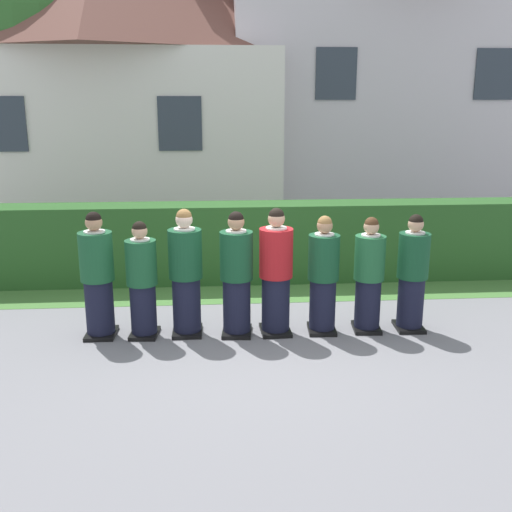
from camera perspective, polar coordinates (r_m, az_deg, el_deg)
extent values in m
plane|color=slate|center=(8.01, 0.00, -7.29)|extent=(60.00, 60.00, 0.00)
cylinder|color=black|center=(8.03, -14.70, -4.82)|extent=(0.36, 0.36, 0.76)
cube|color=black|center=(8.16, -14.54, -7.17)|extent=(0.39, 0.48, 0.05)
cylinder|color=#19512D|center=(7.83, -15.03, -0.04)|extent=(0.43, 0.43, 0.63)
cylinder|color=white|center=(7.76, -15.18, 2.23)|extent=(0.27, 0.27, 0.03)
cube|color=navy|center=(8.00, -14.80, 1.20)|extent=(0.04, 0.01, 0.28)
sphere|color=tan|center=(7.74, -15.24, 3.12)|extent=(0.21, 0.21, 0.21)
sphere|color=black|center=(7.73, -15.26, 3.39)|extent=(0.20, 0.20, 0.20)
cylinder|color=black|center=(7.92, -10.70, -5.09)|extent=(0.34, 0.34, 0.70)
cube|color=black|center=(8.03, -10.59, -7.28)|extent=(0.39, 0.47, 0.05)
cylinder|color=#19512D|center=(7.73, -10.92, -0.61)|extent=(0.40, 0.40, 0.58)
cylinder|color=white|center=(7.65, -11.03, 1.52)|extent=(0.25, 0.25, 0.03)
cube|color=gold|center=(7.88, -10.69, 0.56)|extent=(0.04, 0.02, 0.26)
sphere|color=tan|center=(7.63, -11.07, 2.35)|extent=(0.20, 0.20, 0.20)
sphere|color=black|center=(7.62, -11.08, 2.61)|extent=(0.18, 0.18, 0.18)
cube|color=white|center=(7.99, -10.53, -0.72)|extent=(0.15, 0.02, 0.20)
cylinder|color=black|center=(7.90, -6.63, -4.73)|extent=(0.37, 0.37, 0.77)
cube|color=black|center=(8.02, -6.56, -7.15)|extent=(0.39, 0.48, 0.05)
cylinder|color=#144728|center=(7.69, -6.79, 0.21)|extent=(0.43, 0.43, 0.63)
cylinder|color=white|center=(7.62, -6.86, 2.55)|extent=(0.27, 0.27, 0.03)
cube|color=navy|center=(7.86, -6.74, 1.48)|extent=(0.04, 0.01, 0.28)
sphere|color=beige|center=(7.59, -6.89, 3.47)|extent=(0.22, 0.22, 0.22)
sphere|color=olive|center=(7.59, -6.90, 3.75)|extent=(0.20, 0.20, 0.20)
cylinder|color=black|center=(7.84, -1.85, -4.84)|extent=(0.36, 0.36, 0.75)
cube|color=black|center=(7.96, -1.83, -7.23)|extent=(0.42, 0.50, 0.05)
cylinder|color=#144728|center=(7.64, -1.89, 0.04)|extent=(0.43, 0.43, 0.62)
cylinder|color=white|center=(7.56, -1.91, 2.36)|extent=(0.26, 0.26, 0.03)
cube|color=gold|center=(7.80, -1.82, 1.31)|extent=(0.04, 0.02, 0.27)
sphere|color=tan|center=(7.54, -1.92, 3.27)|extent=(0.21, 0.21, 0.21)
sphere|color=black|center=(7.53, -1.92, 3.55)|extent=(0.20, 0.20, 0.20)
cylinder|color=black|center=(7.88, 1.89, -4.67)|extent=(0.37, 0.37, 0.77)
cube|color=black|center=(8.01, 1.87, -7.10)|extent=(0.41, 0.50, 0.05)
cylinder|color=#AD191E|center=(7.67, 1.93, 0.30)|extent=(0.44, 0.44, 0.64)
cylinder|color=white|center=(7.60, 1.95, 2.66)|extent=(0.27, 0.27, 0.03)
cube|color=#236038|center=(7.84, 1.72, 1.57)|extent=(0.04, 0.01, 0.28)
sphere|color=tan|center=(7.57, 1.96, 3.58)|extent=(0.22, 0.22, 0.22)
sphere|color=black|center=(7.57, 1.96, 3.86)|extent=(0.20, 0.20, 0.20)
cube|color=white|center=(7.96, 1.63, 0.13)|extent=(0.15, 0.01, 0.20)
cylinder|color=black|center=(7.97, 6.36, -4.71)|extent=(0.34, 0.34, 0.72)
cube|color=black|center=(8.09, 6.29, -6.95)|extent=(0.39, 0.47, 0.05)
cylinder|color=#144728|center=(7.78, 6.50, -0.14)|extent=(0.41, 0.41, 0.60)
cylinder|color=white|center=(7.71, 6.56, 2.04)|extent=(0.25, 0.25, 0.03)
cube|color=navy|center=(7.94, 6.37, 1.05)|extent=(0.04, 0.01, 0.26)
sphere|color=tan|center=(7.68, 6.59, 2.89)|extent=(0.20, 0.20, 0.20)
sphere|color=olive|center=(7.67, 6.59, 3.15)|extent=(0.19, 0.19, 0.19)
cylinder|color=black|center=(8.11, 10.60, -4.59)|extent=(0.34, 0.34, 0.71)
cube|color=black|center=(8.22, 10.49, -6.75)|extent=(0.39, 0.47, 0.05)
cylinder|color=#1E5B33|center=(7.92, 10.82, -0.16)|extent=(0.40, 0.40, 0.59)
cylinder|color=white|center=(7.85, 10.92, 1.94)|extent=(0.25, 0.25, 0.03)
cube|color=navy|center=(8.07, 10.63, 0.99)|extent=(0.04, 0.02, 0.26)
sphere|color=tan|center=(7.83, 10.96, 2.76)|extent=(0.20, 0.20, 0.20)
sphere|color=#472D19|center=(7.82, 10.98, 3.01)|extent=(0.18, 0.18, 0.18)
cylinder|color=black|center=(8.26, 14.53, -4.39)|extent=(0.35, 0.35, 0.72)
cube|color=black|center=(8.38, 14.38, -6.57)|extent=(0.39, 0.47, 0.05)
cylinder|color=#144728|center=(8.08, 14.83, 0.04)|extent=(0.41, 0.41, 0.60)
cylinder|color=white|center=(8.01, 14.97, 2.14)|extent=(0.25, 0.25, 0.03)
cube|color=gold|center=(8.23, 14.52, 1.18)|extent=(0.04, 0.01, 0.26)
sphere|color=tan|center=(7.99, 15.03, 2.96)|extent=(0.20, 0.20, 0.20)
sphere|color=black|center=(7.98, 15.04, 3.21)|extent=(0.19, 0.19, 0.19)
cube|color=#285623|center=(10.09, -0.99, 1.32)|extent=(11.00, 0.70, 1.32)
cube|color=silver|center=(14.77, -13.84, 10.54)|extent=(7.88, 3.72, 4.06)
cube|color=#2D3842|center=(13.34, -22.98, 11.52)|extent=(0.90, 0.04, 1.10)
cube|color=#2D3842|center=(12.68, -7.28, 12.43)|extent=(0.90, 0.04, 1.10)
cube|color=silver|center=(15.99, 12.60, 13.87)|extent=(7.94, 3.84, 5.72)
cube|color=#2D3842|center=(13.68, 7.66, 16.88)|extent=(0.90, 0.04, 1.10)
cube|color=#2D3842|center=(14.82, 21.87, 15.82)|extent=(0.90, 0.04, 1.10)
cylinder|color=brown|center=(15.39, -18.83, 7.38)|extent=(0.24, 0.24, 2.48)
sphere|color=#2D6028|center=(15.35, -19.84, 18.91)|extent=(3.97, 3.97, 3.97)
cube|color=#477A38|center=(9.50, -0.70, -3.66)|extent=(11.00, 0.90, 0.01)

